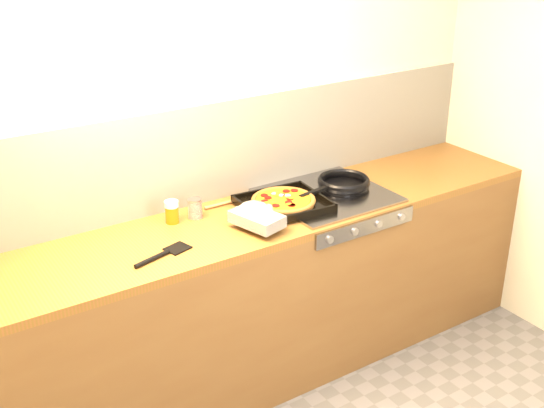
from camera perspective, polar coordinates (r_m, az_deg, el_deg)
room_shell at (r=3.39m, az=-4.28°, el=4.48°), size 3.20×3.20×3.20m
counter_run at (r=3.47m, az=-1.57°, el=-7.82°), size 3.20×0.62×0.90m
stovetop at (r=3.49m, az=4.63°, el=0.71°), size 0.60×0.56×0.02m
pizza_on_tray at (r=3.27m, az=0.28°, el=-0.14°), size 0.55×0.45×0.07m
frying_pan at (r=3.56m, az=5.95°, el=1.75°), size 0.47×0.31×0.04m
tomato_can at (r=3.25m, az=-6.46°, el=-0.37°), size 0.08×0.08×0.10m
juice_glass at (r=3.21m, az=-8.38°, el=-0.64°), size 0.07×0.07×0.11m
wooden_spoon at (r=3.41m, az=-3.01°, el=0.31°), size 0.30×0.05×0.02m
black_spatula at (r=2.94m, az=-9.11°, el=-4.18°), size 0.29×0.13×0.02m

